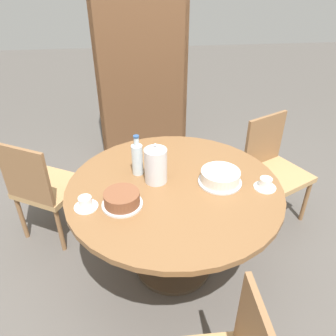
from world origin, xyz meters
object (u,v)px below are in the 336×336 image
Objects in this scene: chair_a at (44,187)px; cake_main at (220,178)px; cake_second at (122,199)px; water_bottle at (137,158)px; chair_c at (273,167)px; bookshelf at (141,65)px; coffee_pot at (156,164)px; cup_a at (265,184)px; cup_b at (86,203)px.

cake_main is at bearing -171.25° from chair_a.
cake_second is (-0.60, -0.15, 0.00)m from cake_main.
water_bottle is 0.34m from cake_second.
cake_main is (1.20, -0.43, 0.29)m from chair_a.
chair_c is 1.65m from bookshelf.
chair_c is at bearing -149.07° from chair_a.
chair_c is at bearing 24.14° from coffee_pot.
cup_a is at bearing -145.69° from chair_c.
bookshelf reaches higher than coffee_pot.
coffee_pot is at bearing 167.10° from cup_a.
cup_a is at bearing -17.47° from cake_main.
chair_a is 0.88m from cake_second.
bookshelf reaches higher than cup_a.
water_bottle is at bearing 162.02° from cup_a.
cup_a is at bearing -170.86° from chair_a.
cake_second is at bearing -0.45° from cup_b.
cup_b is (-0.20, 0.00, -0.01)m from cake_second.
chair_c is 3.26× the size of coffee_pot.
bookshelf is at bearing 86.54° from water_bottle.
water_bottle is at bearing 138.27° from coffee_pot.
water_bottle is at bearing 86.54° from bookshelf.
chair_c is 1.39m from cake_second.
cake_second is 0.86m from cup_a.
chair_a is at bearing 135.78° from cake_second.
chair_a reaches higher than cake_main.
cup_b is (0.40, -0.58, 0.27)m from chair_a.
chair_a reaches higher than cup_b.
coffee_pot is at bearing 177.78° from chair_c.
bookshelf is 7.32× the size of water_bottle.
cup_a is (0.65, -0.15, -0.09)m from coffee_pot.
water_bottle reaches higher than cup_b.
chair_c is 3.71× the size of cake_second.
water_bottle is (-0.09, -1.55, -0.16)m from bookshelf.
cup_a is (0.86, 0.07, -0.01)m from cake_second.
chair_a is 3.26× the size of coffee_pot.
bookshelf is 7.36× the size of cake_main.
cake_second is at bearing -177.34° from chair_c.
cake_second is 0.20m from cup_b.
bookshelf is 1.56m from water_bottle.
water_bottle is 1.17× the size of cake_second.
bookshelf is at bearing 103.41° from cake_main.
cake_main is 2.02× the size of cup_b.
coffee_pot is at bearing -175.70° from chair_a.
cake_second is 1.73× the size of cup_a.
cup_a and cup_b have the same top height.
chair_a is 0.43× the size of bookshelf.
water_bottle is (0.70, -0.27, 0.36)m from chair_a.
chair_c is 6.41× the size of cup_b.
cake_second reaches higher than cup_b.
cup_a is 1.00× the size of cup_b.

